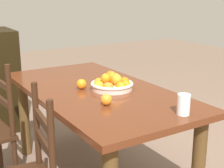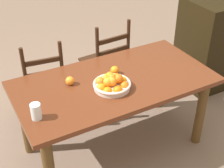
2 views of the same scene
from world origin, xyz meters
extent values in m
cube|color=#5B2A16|center=(0.00, 0.00, 0.73)|extent=(1.69, 0.87, 0.04)
cylinder|color=#52381B|center=(0.74, -0.33, 0.36)|extent=(0.09, 0.09, 0.71)
cylinder|color=#52381B|center=(0.74, 0.33, 0.36)|extent=(0.09, 0.09, 0.71)
cylinder|color=#321C0F|center=(0.51, 0.61, 0.22)|extent=(0.04, 0.04, 0.44)
cylinder|color=#321C0F|center=(0.13, 0.59, 0.22)|extent=(0.04, 0.04, 0.44)
cylinder|color=#321C0F|center=(0.13, 0.59, 0.72)|extent=(0.04, 0.04, 0.51)
cube|color=#321C0F|center=(0.32, 0.60, 0.68)|extent=(0.34, 0.04, 0.04)
cube|color=#321C0F|center=(0.32, 0.60, 0.81)|extent=(0.34, 0.04, 0.04)
cylinder|color=#321C0F|center=(-0.27, 0.55, 0.69)|extent=(0.04, 0.04, 0.51)
cylinder|color=#321C0F|center=(-0.61, 0.59, 0.69)|extent=(0.04, 0.04, 0.51)
cube|color=#321C0F|center=(-0.44, 0.57, 0.65)|extent=(0.31, 0.06, 0.04)
cube|color=#321C0F|center=(-0.44, 0.57, 0.77)|extent=(0.31, 0.06, 0.04)
cylinder|color=beige|center=(-0.08, -0.09, 0.78)|extent=(0.30, 0.30, 0.04)
torus|color=beige|center=(-0.08, -0.09, 0.80)|extent=(0.31, 0.31, 0.02)
sphere|color=orange|center=(0.03, -0.09, 0.79)|extent=(0.07, 0.07, 0.07)
sphere|color=orange|center=(0.00, -0.03, 0.79)|extent=(0.08, 0.08, 0.08)
sphere|color=orange|center=(-0.07, 0.01, 0.79)|extent=(0.08, 0.08, 0.08)
sphere|color=orange|center=(-0.15, -0.02, 0.79)|extent=(0.08, 0.08, 0.08)
sphere|color=orange|center=(-0.18, -0.11, 0.79)|extent=(0.08, 0.08, 0.08)
sphere|color=orange|center=(-0.15, -0.16, 0.79)|extent=(0.07, 0.07, 0.07)
sphere|color=orange|center=(-0.08, -0.20, 0.79)|extent=(0.08, 0.08, 0.08)
sphere|color=orange|center=(0.00, -0.17, 0.79)|extent=(0.08, 0.08, 0.08)
sphere|color=orange|center=(-0.07, -0.09, 0.85)|extent=(0.07, 0.07, 0.07)
sphere|color=orange|center=(-0.09, -0.11, 0.84)|extent=(0.08, 0.08, 0.08)
sphere|color=orange|center=(-0.12, -0.11, 0.84)|extent=(0.08, 0.08, 0.08)
sphere|color=orange|center=(-0.03, -0.11, 0.84)|extent=(0.08, 0.08, 0.08)
sphere|color=orange|center=(-0.06, -0.10, 0.84)|extent=(0.07, 0.07, 0.07)
sphere|color=orange|center=(-0.07, -0.04, 0.84)|extent=(0.07, 0.07, 0.07)
sphere|color=orange|center=(-0.08, -0.10, 0.84)|extent=(0.07, 0.07, 0.07)
sphere|color=orange|center=(0.05, 0.09, 0.79)|extent=(0.07, 0.07, 0.07)
sphere|color=orange|center=(-0.35, 0.12, 0.79)|extent=(0.07, 0.07, 0.07)
cylinder|color=silver|center=(-0.73, -0.17, 0.82)|extent=(0.08, 0.08, 0.12)
camera|label=1|loc=(-2.07, 1.14, 1.45)|focal=53.63mm
camera|label=2|loc=(-1.12, -2.00, 2.23)|focal=51.66mm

